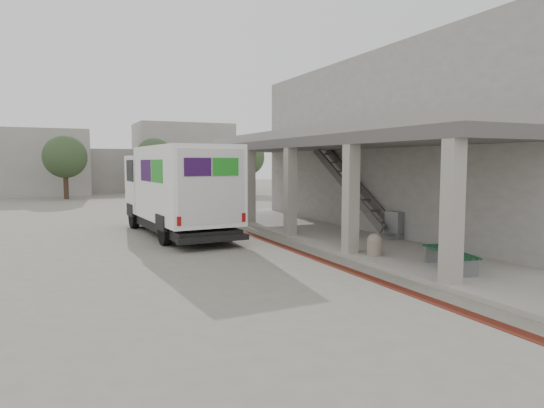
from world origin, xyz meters
name	(u,v)px	position (x,y,z in m)	size (l,w,h in m)	color
ground	(295,266)	(0.00, 0.00, 0.00)	(120.00, 120.00, 0.00)	slate
bike_lane_stripe	(294,251)	(1.00, 2.00, 0.01)	(0.35, 40.00, 0.01)	#4F1A0F
sidewalk	(411,252)	(4.00, 0.00, 0.06)	(4.40, 28.00, 0.12)	gray
transit_building	(394,147)	(6.83, 4.50, 3.40)	(7.60, 17.00, 7.00)	gray
distant_backdrop	(89,163)	(-2.84, 35.89, 2.70)	(28.00, 10.00, 6.50)	gray
tree_left	(65,157)	(-5.00, 28.00, 3.18)	(3.20, 3.20, 4.80)	#38281C
tree_mid	(154,157)	(2.00, 30.00, 3.18)	(3.20, 3.20, 4.80)	#38281C
tree_right	(247,158)	(10.00, 29.00, 3.18)	(3.20, 3.20, 4.80)	#38281C
fedex_truck	(177,188)	(-1.56, 6.90, 1.80)	(2.96, 8.08, 3.39)	black
bench	(450,256)	(3.11, -2.46, 0.46)	(0.91, 2.06, 0.47)	slate
bollard_far	(375,244)	(2.49, -0.17, 0.44)	(0.43, 0.43, 0.64)	gray
utility_cabinet	(395,225)	(5.00, 2.06, 0.60)	(0.43, 0.58, 0.96)	gray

